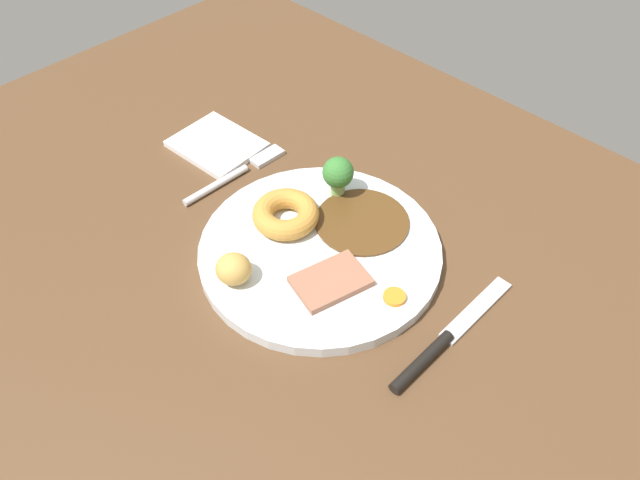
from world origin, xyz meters
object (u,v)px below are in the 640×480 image
at_px(meat_slice_main, 331,281).
at_px(knife, 443,342).
at_px(dinner_plate, 320,251).
at_px(broccoli_floret, 338,174).
at_px(carrot_coin_front, 394,297).
at_px(roast_potato_left, 234,269).
at_px(yorkshire_pudding, 286,214).
at_px(fork, 238,173).
at_px(folded_napkin, 217,145).

bearing_deg(meat_slice_main, knife, 13.51).
distance_m(dinner_plate, broccoli_floret, 0.10).
bearing_deg(carrot_coin_front, roast_potato_left, -144.45).
height_order(yorkshire_pudding, broccoli_floret, broccoli_floret).
relative_size(dinner_plate, broccoli_floret, 5.23).
distance_m(dinner_plate, yorkshire_pudding, 0.06).
bearing_deg(carrot_coin_front, fork, 175.18).
bearing_deg(knife, folded_napkin, 84.22).
bearing_deg(folded_napkin, knife, -6.05).
xyz_separation_m(carrot_coin_front, fork, (-0.27, 0.02, -0.01)).
bearing_deg(fork, yorkshire_pudding, -100.14).
distance_m(roast_potato_left, fork, 0.18).
height_order(meat_slice_main, folded_napkin, meat_slice_main).
bearing_deg(yorkshire_pudding, carrot_coin_front, 0.34).
height_order(roast_potato_left, folded_napkin, roast_potato_left).
relative_size(dinner_plate, knife, 1.45).
xyz_separation_m(yorkshire_pudding, broccoli_floret, (0.01, 0.08, 0.02)).
bearing_deg(roast_potato_left, carrot_coin_front, 35.55).
bearing_deg(folded_napkin, carrot_coin_front, -6.90).
bearing_deg(yorkshire_pudding, knife, -0.20).
bearing_deg(knife, yorkshire_pudding, 90.07).
bearing_deg(broccoli_floret, meat_slice_main, -49.66).
xyz_separation_m(roast_potato_left, folded_napkin, (-0.20, 0.14, -0.03)).
distance_m(fork, knife, 0.34).
bearing_deg(folded_napkin, yorkshire_pudding, -13.22).
distance_m(dinner_plate, meat_slice_main, 0.06).
relative_size(roast_potato_left, knife, 0.20).
bearing_deg(fork, broccoli_floret, -65.60).
height_order(dinner_plate, yorkshire_pudding, yorkshire_pudding).
distance_m(yorkshire_pudding, roast_potato_left, 0.10).
height_order(knife, folded_napkin, knife).
bearing_deg(dinner_plate, knife, -0.15).
relative_size(dinner_plate, meat_slice_main, 3.54).
distance_m(dinner_plate, knife, 0.17).
xyz_separation_m(yorkshire_pudding, knife, (0.22, -0.00, -0.02)).
xyz_separation_m(roast_potato_left, carrot_coin_front, (0.14, 0.10, -0.01)).
bearing_deg(broccoli_floret, yorkshire_pudding, -97.02).
height_order(meat_slice_main, broccoli_floret, broccoli_floret).
xyz_separation_m(meat_slice_main, yorkshire_pudding, (-0.10, 0.03, 0.01)).
xyz_separation_m(dinner_plate, fork, (-0.17, 0.02, -0.00)).
xyz_separation_m(dinner_plate, folded_napkin, (-0.23, 0.04, -0.00)).
height_order(roast_potato_left, carrot_coin_front, roast_potato_left).
height_order(carrot_coin_front, fork, carrot_coin_front).
height_order(meat_slice_main, roast_potato_left, roast_potato_left).
relative_size(meat_slice_main, folded_napkin, 0.69).
height_order(roast_potato_left, broccoli_floret, broccoli_floret).
xyz_separation_m(meat_slice_main, carrot_coin_front, (0.06, 0.03, -0.00)).
bearing_deg(fork, knife, -92.49).
bearing_deg(folded_napkin, broccoli_floret, 10.32).
xyz_separation_m(knife, folded_napkin, (-0.40, 0.04, -0.00)).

